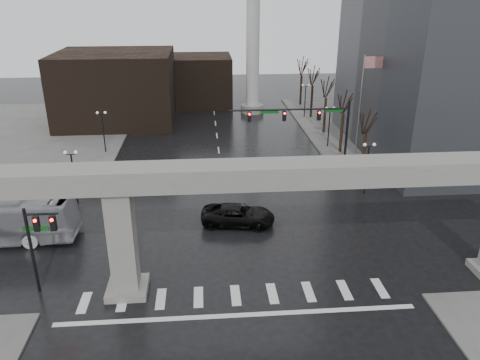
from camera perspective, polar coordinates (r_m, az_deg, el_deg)
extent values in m
plane|color=black|center=(31.96, -0.67, -12.81)|extent=(160.00, 160.00, 0.00)
cube|color=slate|center=(70.36, 18.91, 6.19)|extent=(28.00, 36.00, 0.15)
cube|color=slate|center=(69.08, -25.08, 4.97)|extent=(28.00, 36.00, 0.15)
cube|color=gray|center=(28.09, -0.74, 0.61)|extent=(48.00, 2.20, 1.40)
cube|color=gray|center=(30.40, -14.10, -7.43)|extent=(1.60, 1.60, 7.30)
cube|color=gray|center=(32.20, -13.52, -12.68)|extent=(2.60, 2.60, 0.50)
cube|color=black|center=(70.39, -14.82, 10.81)|extent=(16.00, 14.00, 10.00)
cube|color=black|center=(79.32, -4.83, 11.99)|extent=(10.00, 10.00, 8.00)
cylinder|color=beige|center=(72.48, 1.62, 19.83)|extent=(2.00, 2.00, 30.00)
cylinder|color=gray|center=(74.58, 1.50, 8.71)|extent=(3.60, 3.60, 1.20)
cylinder|color=black|center=(49.27, 12.81, 4.90)|extent=(0.24, 0.24, 8.00)
cylinder|color=black|center=(46.97, 6.06, 8.55)|extent=(12.00, 0.18, 0.18)
cube|color=black|center=(47.77, 9.60, 7.79)|extent=(0.35, 0.30, 1.00)
cube|color=black|center=(47.04, 5.43, 7.77)|extent=(0.35, 0.30, 1.00)
cube|color=black|center=(46.58, 1.14, 7.72)|extent=(0.35, 0.30, 1.00)
sphere|color=#FF0C05|center=(47.52, 9.68, 8.08)|extent=(0.20, 0.20, 0.20)
cube|color=#0C5514|center=(48.04, 11.39, 8.30)|extent=(1.80, 0.05, 0.35)
cube|color=#0C5514|center=(46.70, 3.61, 8.29)|extent=(1.80, 0.05, 0.35)
cylinder|color=black|center=(32.63, -24.04, -7.96)|extent=(0.20, 0.20, 6.00)
cylinder|color=black|center=(31.14, -23.05, -3.84)|extent=(2.00, 0.14, 0.14)
cube|color=black|center=(31.55, -23.56, -4.91)|extent=(0.35, 0.30, 1.00)
cube|color=black|center=(31.23, -21.83, -4.90)|extent=(0.35, 0.30, 1.00)
cube|color=#0C5514|center=(31.73, -23.64, -5.47)|extent=(1.60, 0.05, 0.30)
cylinder|color=silver|center=(52.33, 14.33, 8.08)|extent=(0.12, 0.12, 12.00)
cube|color=#AE1612|center=(51.67, 15.97, 13.64)|extent=(2.00, 0.03, 1.20)
cylinder|color=black|center=(45.72, 15.18, 1.15)|extent=(0.14, 0.14, 4.80)
cube|color=black|center=(44.94, 15.48, 3.93)|extent=(0.90, 0.06, 0.06)
sphere|color=silver|center=(44.73, 14.96, 4.17)|extent=(0.32, 0.32, 0.32)
sphere|color=silver|center=(45.04, 16.05, 4.18)|extent=(0.32, 0.32, 0.32)
cylinder|color=black|center=(58.36, 10.77, 6.18)|extent=(0.14, 0.14, 4.80)
cube|color=black|center=(57.75, 10.94, 8.41)|extent=(0.90, 0.06, 0.06)
sphere|color=silver|center=(57.59, 10.52, 8.61)|extent=(0.32, 0.32, 0.32)
sphere|color=silver|center=(57.83, 11.39, 8.60)|extent=(0.32, 0.32, 0.32)
cylinder|color=black|center=(71.51, 7.92, 9.38)|extent=(0.14, 0.14, 4.80)
cube|color=black|center=(71.01, 8.03, 11.22)|extent=(0.90, 0.06, 0.06)
sphere|color=silver|center=(70.88, 7.67, 11.38)|extent=(0.32, 0.32, 0.32)
sphere|color=silver|center=(71.07, 8.40, 11.38)|extent=(0.32, 0.32, 0.32)
cylinder|color=black|center=(44.69, -19.54, 0.11)|extent=(0.14, 0.14, 4.80)
cube|color=black|center=(43.90, -19.93, 2.94)|extent=(0.90, 0.06, 0.06)
sphere|color=silver|center=(43.96, -20.53, 3.16)|extent=(0.32, 0.32, 0.32)
sphere|color=silver|center=(43.72, -19.40, 3.21)|extent=(0.32, 0.32, 0.32)
cylinder|color=black|center=(57.56, -16.28, 5.43)|extent=(0.14, 0.14, 4.80)
cube|color=black|center=(56.94, -16.54, 7.69)|extent=(0.90, 0.06, 0.06)
sphere|color=silver|center=(56.99, -17.01, 7.86)|extent=(0.32, 0.32, 0.32)
sphere|color=silver|center=(56.80, -16.12, 7.91)|extent=(0.32, 0.32, 0.32)
cylinder|color=black|center=(70.85, -14.21, 8.78)|extent=(0.14, 0.14, 4.80)
cube|color=black|center=(70.36, -14.39, 10.64)|extent=(0.90, 0.06, 0.06)
sphere|color=silver|center=(70.39, -14.78, 10.77)|extent=(0.32, 0.32, 0.32)
sphere|color=silver|center=(70.24, -14.04, 10.82)|extent=(0.32, 0.32, 0.32)
cylinder|color=black|center=(49.62, 14.78, 2.73)|extent=(0.34, 0.34, 4.55)
cylinder|color=black|center=(48.52, 15.22, 6.88)|extent=(0.12, 1.52, 2.98)
cylinder|color=black|center=(48.98, 15.65, 6.69)|extent=(0.83, 1.14, 2.51)
cylinder|color=black|center=(56.81, 12.26, 5.53)|extent=(0.34, 0.34, 4.66)
cylinder|color=black|center=(55.84, 12.58, 9.28)|extent=(0.12, 1.55, 3.05)
cylinder|color=black|center=(56.28, 12.98, 9.10)|extent=(0.85, 1.16, 2.57)
cylinder|color=black|center=(64.20, 10.29, 7.69)|extent=(0.34, 0.34, 4.76)
cylinder|color=black|center=(63.33, 10.54, 11.11)|extent=(0.12, 1.59, 3.11)
cylinder|color=black|center=(63.74, 10.91, 10.93)|extent=(0.86, 1.18, 2.62)
cylinder|color=black|center=(71.72, 8.72, 9.40)|extent=(0.34, 0.34, 4.87)
cylinder|color=black|center=(70.93, 8.91, 12.54)|extent=(0.12, 1.62, 3.18)
cylinder|color=black|center=(71.33, 9.25, 12.37)|extent=(0.88, 1.20, 2.68)
cylinder|color=black|center=(79.33, 7.43, 10.77)|extent=(0.34, 0.34, 4.97)
cylinder|color=black|center=(78.61, 7.58, 13.68)|extent=(0.12, 1.65, 3.25)
cylinder|color=black|center=(78.99, 7.90, 13.52)|extent=(0.89, 1.23, 2.74)
imported|color=black|center=(39.06, -0.24, -4.29)|extent=(6.45, 3.72, 1.69)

